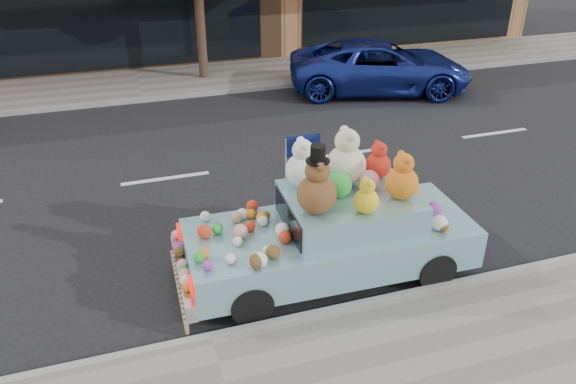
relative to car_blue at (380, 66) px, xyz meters
name	(u,v)px	position (x,y,z in m)	size (l,w,h in m)	color
ground	(166,179)	(-6.74, -3.89, -0.73)	(120.00, 120.00, 0.00)	black
far_sidewalk	(139,84)	(-6.74, 2.61, -0.67)	(60.00, 3.00, 0.12)	gray
near_kerb	(212,338)	(-6.74, -8.89, -0.67)	(60.00, 0.12, 0.13)	gray
far_kerb	(143,100)	(-6.74, 1.11, -0.67)	(60.00, 0.12, 0.13)	gray
car_blue	(380,66)	(0.00, 0.00, 0.00)	(2.43, 5.26, 1.46)	navy
art_car	(332,228)	(-4.67, -7.92, 0.08)	(4.53, 1.87, 2.35)	black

